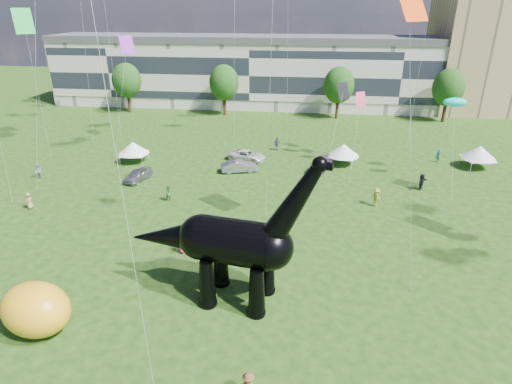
# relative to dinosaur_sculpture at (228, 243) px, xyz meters

# --- Properties ---
(ground) EXTENTS (220.00, 220.00, 0.00)m
(ground) POSITION_rel_dinosaur_sculpture_xyz_m (1.52, -1.25, -4.23)
(ground) COLOR #16330C
(ground) RESTS_ON ground
(terrace_row) EXTENTS (78.00, 11.00, 12.00)m
(terrace_row) POSITION_rel_dinosaur_sculpture_xyz_m (-6.48, 60.75, 1.77)
(terrace_row) COLOR beige
(terrace_row) RESTS_ON ground
(tree_far_left) EXTENTS (5.20, 5.20, 9.44)m
(tree_far_left) POSITION_rel_dinosaur_sculpture_xyz_m (-28.48, 51.75, 2.07)
(tree_far_left) COLOR #382314
(tree_far_left) RESTS_ON ground
(tree_mid_left) EXTENTS (5.20, 5.20, 9.44)m
(tree_mid_left) POSITION_rel_dinosaur_sculpture_xyz_m (-10.48, 51.75, 2.07)
(tree_mid_left) COLOR #382314
(tree_mid_left) RESTS_ON ground
(tree_mid_right) EXTENTS (5.20, 5.20, 9.44)m
(tree_mid_right) POSITION_rel_dinosaur_sculpture_xyz_m (9.52, 51.75, 2.07)
(tree_mid_right) COLOR #382314
(tree_mid_right) RESTS_ON ground
(tree_far_right) EXTENTS (5.20, 5.20, 9.44)m
(tree_far_right) POSITION_rel_dinosaur_sculpture_xyz_m (27.52, 51.75, 2.07)
(tree_far_right) COLOR #382314
(tree_far_right) RESTS_ON ground
(dinosaur_sculpture) EXTENTS (13.75, 4.62, 11.19)m
(dinosaur_sculpture) POSITION_rel_dinosaur_sculpture_xyz_m (0.00, 0.00, 0.00)
(dinosaur_sculpture) COLOR black
(dinosaur_sculpture) RESTS_ON ground
(car_silver) EXTENTS (2.57, 4.38, 1.40)m
(car_silver) POSITION_rel_dinosaur_sculpture_xyz_m (-14.26, 19.57, -3.53)
(car_silver) COLOR #A4A3A7
(car_silver) RESTS_ON ground
(car_grey) EXTENTS (4.55, 2.63, 1.42)m
(car_grey) POSITION_rel_dinosaur_sculpture_xyz_m (-3.23, 23.68, -3.52)
(car_grey) COLOR gray
(car_grey) RESTS_ON ground
(car_white) EXTENTS (5.27, 3.48, 1.35)m
(car_white) POSITION_rel_dinosaur_sculpture_xyz_m (-2.92, 27.89, -3.55)
(car_white) COLOR silver
(car_white) RESTS_ON ground
(car_dark) EXTENTS (3.65, 5.32, 1.43)m
(car_dark) POSITION_rel_dinosaur_sculpture_xyz_m (6.49, 25.53, -3.51)
(car_dark) COLOR #595960
(car_dark) RESTS_ON ground
(gazebo_near) EXTENTS (4.74, 4.74, 2.69)m
(gazebo_near) POSITION_rel_dinosaur_sculpture_xyz_m (9.22, 27.91, -2.34)
(gazebo_near) COLOR white
(gazebo_near) RESTS_ON ground
(gazebo_far) EXTENTS (4.61, 4.61, 2.81)m
(gazebo_far) POSITION_rel_dinosaur_sculpture_xyz_m (25.56, 28.84, -2.25)
(gazebo_far) COLOR silver
(gazebo_far) RESTS_ON ground
(gazebo_left) EXTENTS (4.12, 4.12, 2.66)m
(gazebo_left) POSITION_rel_dinosaur_sculpture_xyz_m (-17.06, 25.48, -2.36)
(gazebo_left) COLOR white
(gazebo_left) RESTS_ON ground
(inflatable_yellow) EXTENTS (4.94, 4.14, 3.37)m
(inflatable_yellow) POSITION_rel_dinosaur_sculpture_xyz_m (-10.93, -4.86, -2.54)
(inflatable_yellow) COLOR #F5AB19
(inflatable_yellow) RESTS_ON ground
(visitors) EXTENTS (48.06, 41.63, 1.88)m
(visitors) POSITION_rel_dinosaur_sculpture_xyz_m (0.54, 14.35, -3.33)
(visitors) COLOR brown
(visitors) RESTS_ON ground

